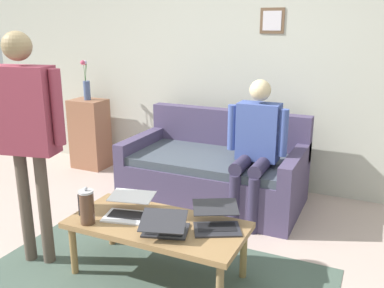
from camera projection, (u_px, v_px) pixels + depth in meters
name	position (u px, v px, depth m)	size (l,w,h in m)	color
ground_plane	(140.00, 281.00, 2.97)	(7.68, 7.68, 0.00)	#BAA298
area_rug	(151.00, 282.00, 2.95)	(2.43, 1.44, 0.01)	#46584D
back_wall	(244.00, 62.00, 4.52)	(7.04, 0.11, 2.70)	beige
couch	(215.00, 172.00, 4.24)	(1.73, 0.95, 0.88)	#493E5E
coffee_table	(157.00, 228.00, 2.94)	(1.25, 0.59, 0.42)	olive
laptop_left	(165.00, 227.00, 2.77)	(0.37, 0.37, 0.15)	#28282D
laptop_center	(129.00, 209.00, 3.03)	(0.38, 0.39, 0.13)	silver
laptop_right	(216.00, 221.00, 2.85)	(0.43, 0.44, 0.13)	#28282D
french_press	(87.00, 207.00, 2.88)	(0.12, 0.10, 0.27)	#4C3323
side_shelf	(90.00, 134.00, 5.22)	(0.42, 0.32, 0.86)	#935E42
flower_vase	(86.00, 86.00, 5.06)	(0.08, 0.09, 0.47)	#485B88
person_standing	(25.00, 121.00, 2.93)	(0.60, 0.28, 1.70)	brown
person_seated	(255.00, 143.00, 3.74)	(0.55, 0.51, 1.28)	#302A44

